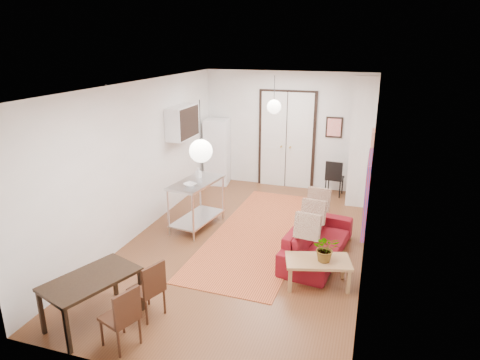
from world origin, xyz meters
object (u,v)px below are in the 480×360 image
(coffee_table, at_px, (318,263))
(kitchen_counter, at_px, (197,197))
(sofa, at_px, (318,240))
(fridge, at_px, (217,152))
(dining_chair_far, at_px, (123,308))
(dining_chair_near, at_px, (149,281))
(black_side_chair, at_px, (335,174))
(dining_table, at_px, (91,283))

(coffee_table, xyz_separation_m, kitchen_counter, (-2.61, 1.43, 0.26))
(sofa, distance_m, fridge, 4.51)
(coffee_table, relative_size, dining_chair_far, 1.31)
(kitchen_counter, bearing_deg, sofa, -3.25)
(sofa, relative_size, coffee_table, 1.88)
(sofa, bearing_deg, dining_chair_near, 147.58)
(fridge, distance_m, dining_chair_near, 5.69)
(dining_chair_far, bearing_deg, dining_chair_near, -159.75)
(coffee_table, xyz_separation_m, fridge, (-3.21, 4.19, 0.47))
(sofa, height_order, coffee_table, sofa)
(coffee_table, height_order, dining_chair_far, dining_chair_far)
(fridge, bearing_deg, coffee_table, -60.53)
(sofa, distance_m, black_side_chair, 3.34)
(black_side_chair, bearing_deg, kitchen_counter, 54.82)
(kitchen_counter, xyz_separation_m, dining_chair_near, (0.50, -2.81, -0.16))
(sofa, distance_m, dining_chair_near, 3.05)
(sofa, bearing_deg, fridge, 51.48)
(coffee_table, relative_size, fridge, 0.64)
(coffee_table, distance_m, kitchen_counter, 2.99)
(coffee_table, relative_size, dining_chair_near, 1.31)
(dining_chair_far, bearing_deg, black_side_chair, -176.68)
(kitchen_counter, distance_m, dining_chair_near, 2.86)
(coffee_table, bearing_deg, sofa, 97.91)
(dining_table, bearing_deg, dining_chair_far, -20.05)
(dining_chair_near, bearing_deg, sofa, 159.83)
(dining_table, distance_m, dining_chair_near, 0.75)
(coffee_table, distance_m, black_side_chair, 4.28)
(kitchen_counter, bearing_deg, coffee_table, -20.79)
(dining_table, bearing_deg, dining_chair_near, 35.60)
(fridge, relative_size, dining_table, 1.24)
(dining_table, bearing_deg, sofa, 46.87)
(dining_chair_near, distance_m, dining_chair_far, 0.65)
(fridge, height_order, dining_table, fridge)
(dining_chair_far, distance_m, black_side_chair, 6.59)
(kitchen_counter, distance_m, fridge, 2.83)
(sofa, height_order, dining_chair_near, dining_chair_near)
(sofa, bearing_deg, kitchen_counter, 86.75)
(black_side_chair, bearing_deg, sofa, 96.23)
(fridge, height_order, black_side_chair, fridge)
(dining_chair_near, bearing_deg, coffee_table, 143.47)
(coffee_table, xyz_separation_m, dining_chair_far, (-2.11, -2.03, 0.10))
(kitchen_counter, distance_m, black_side_chair, 3.73)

